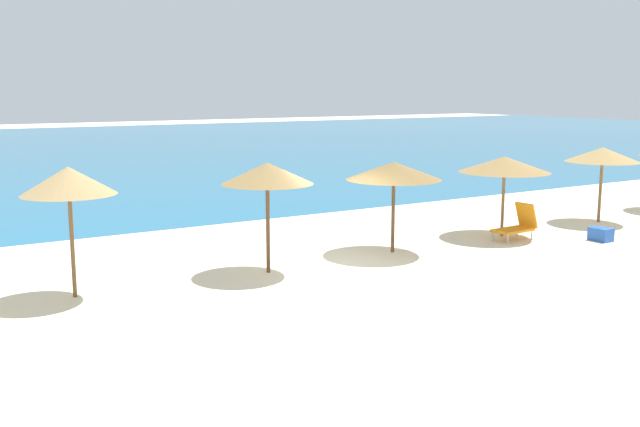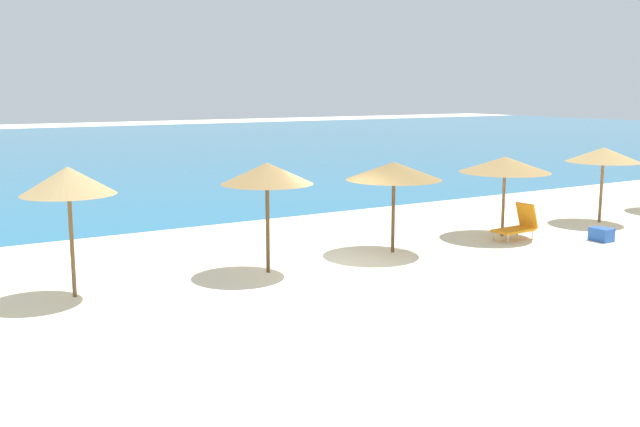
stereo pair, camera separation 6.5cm
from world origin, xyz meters
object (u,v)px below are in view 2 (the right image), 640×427
at_px(beach_umbrella_5, 394,171).
at_px(beach_umbrella_6, 505,165).
at_px(beach_umbrella_4, 267,174).
at_px(beach_umbrella_7, 604,155).
at_px(beach_umbrella_3, 68,181).
at_px(lounge_chair_0, 518,225).
at_px(cooler_box, 601,234).

bearing_deg(beach_umbrella_5, beach_umbrella_6, 0.61).
relative_size(beach_umbrella_4, beach_umbrella_7, 1.07).
height_order(beach_umbrella_3, beach_umbrella_5, beach_umbrella_3).
height_order(beach_umbrella_5, lounge_chair_0, beach_umbrella_5).
bearing_deg(cooler_box, beach_umbrella_3, 171.37).
bearing_deg(beach_umbrella_4, lounge_chair_0, -2.99).
distance_m(beach_umbrella_3, beach_umbrella_4, 4.39).
distance_m(beach_umbrella_6, beach_umbrella_7, 4.31).
distance_m(beach_umbrella_7, lounge_chair_0, 4.69).
bearing_deg(beach_umbrella_3, beach_umbrella_4, -4.10).
bearing_deg(lounge_chair_0, cooler_box, -130.76).
height_order(beach_umbrella_3, cooler_box, beach_umbrella_3).
distance_m(beach_umbrella_5, lounge_chair_0, 4.46).
bearing_deg(cooler_box, beach_umbrella_4, 169.35).
bearing_deg(beach_umbrella_3, beach_umbrella_7, -0.68).
bearing_deg(beach_umbrella_5, beach_umbrella_4, -177.73).
xyz_separation_m(beach_umbrella_4, cooler_box, (9.72, -1.83, -2.15)).
relative_size(beach_umbrella_4, cooler_box, 4.35).
height_order(beach_umbrella_6, beach_umbrella_7, beach_umbrella_7).
distance_m(beach_umbrella_4, beach_umbrella_5, 3.80).
height_order(beach_umbrella_3, beach_umbrella_6, beach_umbrella_3).
relative_size(beach_umbrella_6, lounge_chair_0, 1.93).
height_order(beach_umbrella_5, cooler_box, beach_umbrella_5).
xyz_separation_m(beach_umbrella_7, lounge_chair_0, (-4.32, -0.53, -1.77)).
height_order(beach_umbrella_5, beach_umbrella_7, beach_umbrella_7).
height_order(beach_umbrella_4, lounge_chair_0, beach_umbrella_4).
bearing_deg(beach_umbrella_6, beach_umbrella_5, -179.39).
relative_size(beach_umbrella_7, cooler_box, 4.06).
xyz_separation_m(beach_umbrella_4, beach_umbrella_5, (3.79, 0.15, -0.18)).
xyz_separation_m(beach_umbrella_3, beach_umbrella_5, (8.17, -0.16, -0.27)).
height_order(beach_umbrella_4, cooler_box, beach_umbrella_4).
distance_m(beach_umbrella_4, beach_umbrella_7, 12.17).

